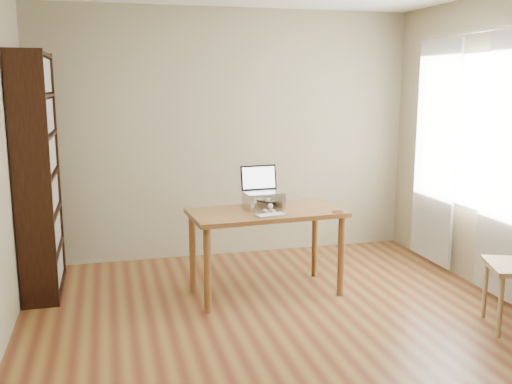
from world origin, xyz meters
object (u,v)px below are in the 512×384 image
desk (266,222)px  keyboard (271,215)px  bookshelf (38,175)px  cat (262,201)px  laptop (262,186)px

desk → keyboard: bearing=-99.7°
keyboard → bookshelf: bearing=146.0°
keyboard → cat: bearing=76.3°
laptop → cat: bearing=-107.6°
keyboard → laptop: bearing=75.5°
laptop → desk: bearing=-94.2°
desk → cat: size_ratio=2.89×
keyboard → cat: size_ratio=0.58×
desk → cat: bearing=89.2°
laptop → cat: (-0.01, -0.03, -0.13)m
desk → keyboard: keyboard is taller
bookshelf → desk: bearing=-16.7°
laptop → keyboard: size_ratio=1.27×
laptop → cat: laptop is taller
bookshelf → laptop: bearing=-12.8°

